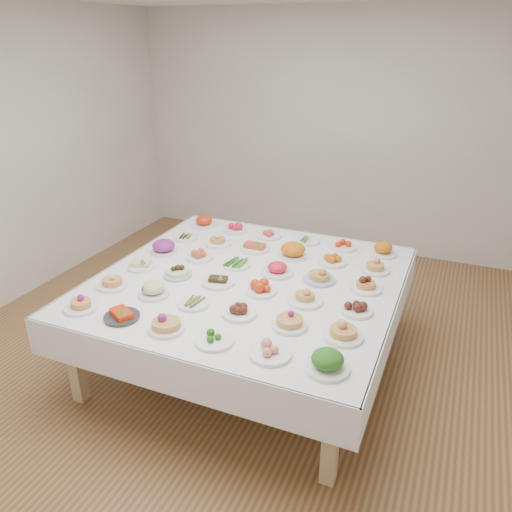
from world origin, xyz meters
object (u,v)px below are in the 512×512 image
at_px(dish_35, 383,249).
at_px(dish_0, 81,302).
at_px(display_table, 248,286).
at_px(dish_18, 164,245).

bearing_deg(dish_35, dish_0, -134.75).
relative_size(display_table, dish_35, 9.67).
relative_size(dish_18, dish_35, 1.12).
xyz_separation_m(dish_18, dish_35, (1.75, 0.71, -0.02)).
bearing_deg(display_table, dish_0, -134.44).
height_order(display_table, dish_18, dish_18).
distance_m(display_table, dish_35, 1.24).
bearing_deg(display_table, dish_35, 44.94).
height_order(dish_0, dish_18, dish_18).
relative_size(dish_0, dish_18, 0.88).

